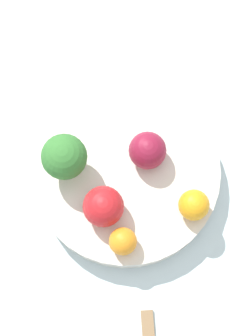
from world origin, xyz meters
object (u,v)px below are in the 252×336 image
apple_red (148,151)px  orange_front (123,241)px  orange_back (194,205)px  bowl (126,174)px  broccoli (64,157)px  apple_green (103,206)px

apple_red → orange_front: (-0.12, 0.00, -0.01)m
orange_front → orange_back: orange_back is taller
orange_front → bowl: bearing=11.9°
broccoli → bowl: bearing=-79.6°
bowl → broccoli: broccoli is taller
broccoli → apple_green: 0.08m
bowl → orange_front: 0.10m
apple_red → orange_front: size_ratio=1.39×
apple_red → apple_green: apple_green is taller
orange_back → bowl: bearing=73.3°
apple_red → bowl: bearing=139.1°
orange_back → apple_green: bearing=105.7°
apple_green → orange_front: bearing=-135.9°
broccoli → apple_red: broccoli is taller
orange_front → orange_back: bearing=-48.9°
orange_front → orange_back: 0.10m
broccoli → orange_front: (-0.08, -0.10, -0.03)m
broccoli → apple_green: broccoli is taller
broccoli → orange_back: size_ratio=1.86×
orange_front → orange_back: (0.07, -0.08, 0.00)m
broccoli → orange_front: size_ratio=2.09×
bowl → apple_red: size_ratio=5.11×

